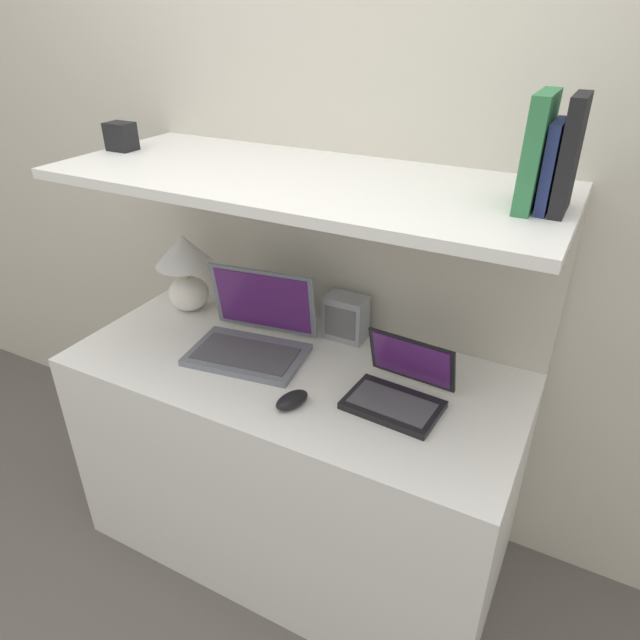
% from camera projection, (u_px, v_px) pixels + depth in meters
% --- Properties ---
extents(ground_plane, '(12.00, 12.00, 0.00)m').
position_uv_depth(ground_plane, '(249.00, 609.00, 1.88)').
color(ground_plane, '#56514C').
extents(wall_back, '(6.00, 0.05, 2.40)m').
position_uv_depth(wall_back, '(349.00, 197.00, 1.84)').
color(wall_back, beige).
rests_on(wall_back, ground_plane).
extents(desk, '(1.40, 0.64, 0.77)m').
position_uv_depth(desk, '(295.00, 461.00, 1.94)').
color(desk, white).
rests_on(desk, ground_plane).
extents(back_riser, '(1.40, 0.04, 1.32)m').
position_uv_depth(back_riser, '(340.00, 346.00, 2.07)').
color(back_riser, beige).
rests_on(back_riser, ground_plane).
extents(shelf, '(1.40, 0.58, 0.03)m').
position_uv_depth(shelf, '(301.00, 180.00, 1.53)').
color(shelf, white).
rests_on(shelf, back_riser).
extents(table_lamp, '(0.20, 0.20, 0.29)m').
position_uv_depth(table_lamp, '(185.00, 266.00, 2.01)').
color(table_lamp, white).
rests_on(table_lamp, desk).
extents(laptop_large, '(0.39, 0.33, 0.25)m').
position_uv_depth(laptop_large, '(253.00, 336.00, 1.81)').
color(laptop_large, slate).
rests_on(laptop_large, desk).
extents(laptop_small, '(0.27, 0.24, 0.18)m').
position_uv_depth(laptop_small, '(399.00, 390.00, 1.58)').
color(laptop_small, black).
rests_on(laptop_small, desk).
extents(computer_mouse, '(0.09, 0.12, 0.04)m').
position_uv_depth(computer_mouse, '(292.00, 400.00, 1.58)').
color(computer_mouse, black).
rests_on(computer_mouse, desk).
extents(router_box, '(0.14, 0.09, 0.15)m').
position_uv_depth(router_box, '(346.00, 317.00, 1.87)').
color(router_box, gray).
rests_on(router_box, desk).
extents(book_black, '(0.03, 0.14, 0.24)m').
position_uv_depth(book_black, '(570.00, 156.00, 1.20)').
color(book_black, black).
rests_on(book_black, shelf).
extents(book_navy, '(0.02, 0.13, 0.19)m').
position_uv_depth(book_navy, '(551.00, 167.00, 1.23)').
color(book_navy, navy).
rests_on(book_navy, shelf).
extents(book_green, '(0.04, 0.17, 0.25)m').
position_uv_depth(book_green, '(537.00, 152.00, 1.23)').
color(book_green, '#2D7042').
rests_on(book_green, shelf).
extents(shelf_gadget, '(0.08, 0.07, 0.08)m').
position_uv_depth(shelf_gadget, '(121.00, 136.00, 1.77)').
color(shelf_gadget, black).
rests_on(shelf_gadget, shelf).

